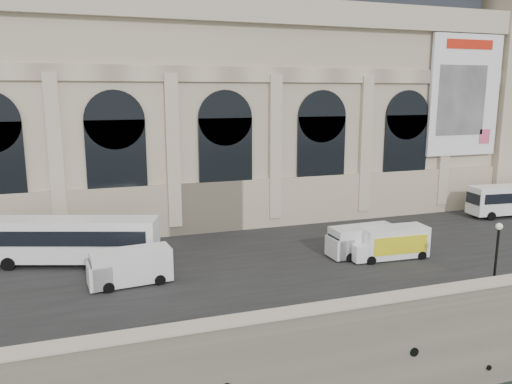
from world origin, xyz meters
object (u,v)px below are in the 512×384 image
van_b (359,241)px  bus_left (75,239)px  lamp_right (496,255)px  box_truck (390,243)px  van_c (126,267)px

van_b → bus_left: bearing=166.7°
lamp_right → box_truck: bearing=114.6°
van_c → box_truck: size_ratio=0.89×
box_truck → bus_left: bearing=165.0°
bus_left → van_c: (3.42, -5.50, -0.81)m
van_c → lamp_right: lamp_right is taller
van_c → box_truck: (20.77, -0.97, 0.03)m
van_b → van_c: van_b is taller
van_b → box_truck: bearing=-31.0°
bus_left → lamp_right: lamp_right is taller
van_b → van_c: bearing=-179.1°
bus_left → van_c: bus_left is taller
van_b → van_c: size_ratio=0.98×
box_truck → lamp_right: bearing=-65.4°
van_b → box_truck: size_ratio=0.87×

